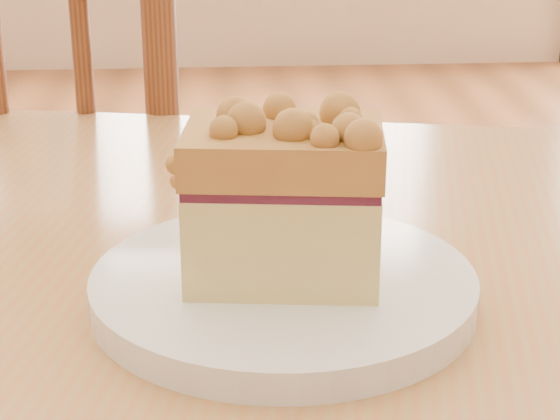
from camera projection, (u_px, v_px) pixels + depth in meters
name	position (u px, v px, depth m)	size (l,w,h in m)	color
cafe_table_main	(47.00, 385.00, 0.73)	(1.25, 0.96, 0.75)	#A2763F
cafe_chair_main	(49.00, 276.00, 1.28)	(0.45, 0.45, 0.96)	brown
plate	(283.00, 289.00, 0.61)	(0.24, 0.24, 0.02)	white
cake_slice	(281.00, 192.00, 0.59)	(0.13, 0.10, 0.11)	#E3D080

